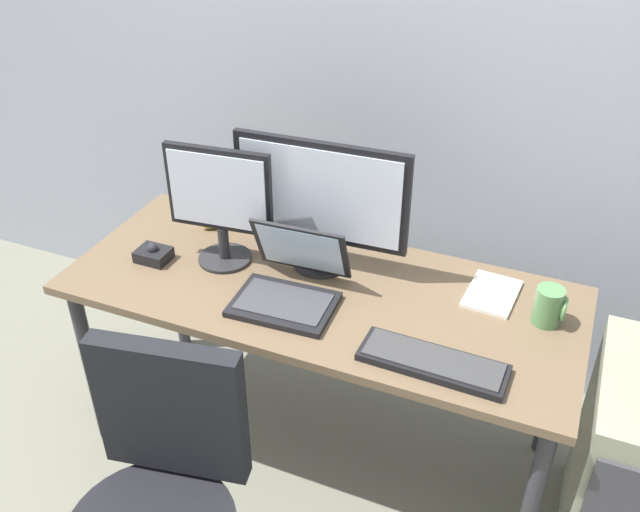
% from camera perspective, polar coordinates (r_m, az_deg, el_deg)
% --- Properties ---
extents(ground_plane, '(8.00, 8.00, 0.00)m').
position_cam_1_polar(ground_plane, '(2.71, 0.00, -14.85)').
color(ground_plane, slate).
extents(back_wall, '(6.00, 0.10, 2.80)m').
position_cam_1_polar(back_wall, '(2.53, 6.38, 18.98)').
color(back_wall, '#9A9FAC').
rests_on(back_wall, ground).
extents(desk, '(1.65, 0.68, 0.71)m').
position_cam_1_polar(desk, '(2.28, 0.00, -4.10)').
color(desk, brown).
rests_on(desk, ground).
extents(monitor_main, '(0.58, 0.18, 0.45)m').
position_cam_1_polar(monitor_main, '(2.20, 0.03, 4.74)').
color(monitor_main, '#262628').
rests_on(monitor_main, desk).
extents(monitor_side, '(0.36, 0.18, 0.41)m').
position_cam_1_polar(monitor_side, '(2.26, -8.23, 4.55)').
color(monitor_side, '#262628').
rests_on(monitor_side, desk).
extents(keyboard, '(0.41, 0.15, 0.03)m').
position_cam_1_polar(keyboard, '(1.96, 9.23, -8.57)').
color(keyboard, black).
rests_on(keyboard, desk).
extents(laptop, '(0.32, 0.32, 0.22)m').
position_cam_1_polar(laptop, '(2.16, -2.46, -2.27)').
color(laptop, black).
rests_on(laptop, desk).
extents(trackball_mouse, '(0.11, 0.09, 0.07)m').
position_cam_1_polar(trackball_mouse, '(2.42, -13.49, 0.16)').
color(trackball_mouse, black).
rests_on(trackball_mouse, desk).
extents(coffee_mug, '(0.09, 0.08, 0.12)m').
position_cam_1_polar(coffee_mug, '(2.16, 18.27, -3.93)').
color(coffee_mug, '#517F4B').
rests_on(coffee_mug, desk).
extents(paper_notepad, '(0.16, 0.22, 0.01)m').
position_cam_1_polar(paper_notepad, '(2.26, 13.91, -3.01)').
color(paper_notepad, white).
rests_on(paper_notepad, desk).
extents(banana, '(0.18, 0.15, 0.04)m').
position_cam_1_polar(banana, '(2.56, -7.62, 2.76)').
color(banana, yellow).
rests_on(banana, desk).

